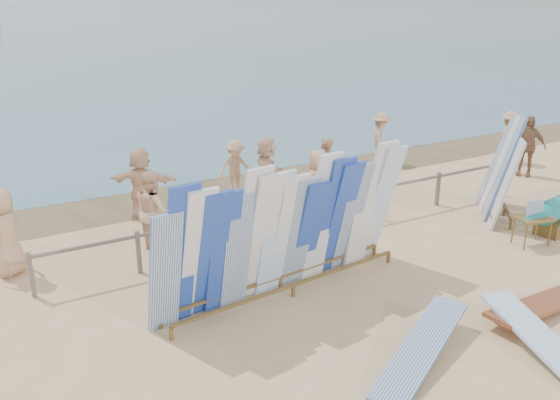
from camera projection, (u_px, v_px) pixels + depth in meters
ground at (393, 287)px, 11.30m from camera, size 160.00×160.00×0.00m
wet_sand_strip at (231, 186)px, 17.19m from camera, size 40.00×2.60×0.01m
fence at (309, 209)px, 13.55m from camera, size 12.08×0.08×0.90m
main_surfboard_rack at (287, 233)px, 10.73m from camera, size 5.33×1.27×2.66m
side_surfboard_rack at (501, 170)px, 14.58m from camera, size 1.98×2.13×2.57m
vendor_table at (532, 230)px, 13.09m from camera, size 0.89×0.71×1.05m
flat_board_c at (542, 312)px, 10.45m from camera, size 2.73×0.79×0.30m
flat_board_a at (545, 356)px, 9.18m from camera, size 1.14×2.74×0.43m
flat_board_e at (420, 360)px, 9.09m from camera, size 2.65×1.70×0.43m
beach_chair_left at (351, 206)px, 14.76m from camera, size 0.74×0.76×0.94m
beach_chair_right at (310, 209)px, 14.59m from camera, size 0.61×0.63×0.93m
stroller at (354, 193)px, 15.21m from camera, size 0.68×0.88×1.11m
beachgoer_9 at (380, 138)px, 19.21m from camera, size 0.98×1.13×1.66m
beachgoer_3 at (235, 168)px, 16.21m from camera, size 1.02×0.48×1.54m
beachgoer_4 at (327, 186)px, 14.69m from camera, size 0.92×0.41×1.55m
beachgoer_11 at (141, 183)px, 14.47m from camera, size 1.68×1.40×1.80m
beachgoer_extra_0 at (509, 137)px, 19.35m from camera, size 1.13×1.02×1.68m
beachgoer_0 at (5, 232)px, 11.56m from camera, size 0.90×0.92×1.78m
beachgoer_5 at (267, 170)px, 15.51m from camera, size 0.73×1.72×1.80m
beachgoer_10 at (527, 146)px, 17.86m from camera, size 0.97×1.16×1.85m
beachgoer_6 at (318, 184)px, 14.57m from camera, size 0.86×0.89×1.72m
beachgoer_7 at (324, 170)px, 15.69m from camera, size 0.71×0.66×1.72m
beachgoer_2 at (153, 211)px, 12.71m from camera, size 0.43×0.87×1.78m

